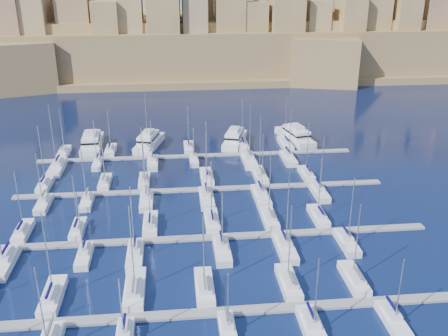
{
  "coord_description": "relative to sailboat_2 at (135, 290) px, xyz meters",
  "views": [
    {
      "loc": [
        -5.76,
        -93.93,
        47.45
      ],
      "look_at": [
        4.61,
        6.0,
        6.88
      ],
      "focal_mm": 40.0,
      "sensor_mm": 36.0,
      "label": 1
    }
  ],
  "objects": [
    {
      "name": "sailboat_1",
      "position": [
        -12.41,
        -0.39,
        -0.01
      ],
      "size": [
        2.88,
        9.58,
        15.06
      ],
      "color": "silver",
      "rests_on": "ground"
    },
    {
      "name": "sailboat_26",
      "position": [
        -0.42,
        43.02,
        -0.03
      ],
      "size": [
        2.51,
        8.37,
        14.04
      ],
      "color": "silver",
      "rests_on": "ground"
    },
    {
      "name": "sailboat_2",
      "position": [
        0.0,
        0.0,
        0.0
      ],
      "size": [
        3.11,
        10.37,
        15.28
      ],
      "color": "silver",
      "rests_on": "ground"
    },
    {
      "name": "motor_yacht_d",
      "position": [
        42.29,
        69.94,
        0.96
      ],
      "size": [
        8.81,
        18.38,
        5.25
      ],
      "color": "silver",
      "rests_on": "ground"
    },
    {
      "name": "sailboat_39",
      "position": [
        10.89,
        65.25,
        -0.03
      ],
      "size": [
        2.65,
        8.85,
        12.78
      ],
      "color": "silver",
      "rests_on": "ground"
    },
    {
      "name": "pontoon_far",
      "position": [
        12.92,
        59.94,
        -0.57
      ],
      "size": [
        84.0,
        2.0,
        0.4
      ],
      "primitive_type": "cube",
      "color": "slate",
      "rests_on": "ground"
    },
    {
      "name": "sailboat_38",
      "position": [
        -0.43,
        65.75,
        0.0
      ],
      "size": [
        2.96,
        9.86,
        16.33
      ],
      "color": "silver",
      "rests_on": "ground"
    },
    {
      "name": "sailboat_44",
      "position": [
        1.23,
        54.59,
        -0.04
      ],
      "size": [
        2.67,
        8.91,
        12.41
      ],
      "color": "silver",
      "rests_on": "ground"
    },
    {
      "name": "motor_yacht_c",
      "position": [
        24.22,
        68.95,
        0.96
      ],
      "size": [
        9.16,
        16.3,
        5.25
      ],
      "color": "silver",
      "rests_on": "ground"
    },
    {
      "name": "pontoon_near",
      "position": [
        12.92,
        -6.06,
        -0.57
      ],
      "size": [
        84.0,
        2.0,
        0.4
      ],
      "primitive_type": "cube",
      "color": "slate",
      "rests_on": "ground"
    },
    {
      "name": "sailboat_16",
      "position": [
        25.31,
        21.4,
        -0.01
      ],
      "size": [
        2.74,
        9.15,
        15.11
      ],
      "color": "silver",
      "rests_on": "ground"
    },
    {
      "name": "sailboat_25",
      "position": [
        -9.54,
        43.08,
        -0.03
      ],
      "size": [
        2.55,
        8.49,
        13.18
      ],
      "color": "silver",
      "rests_on": "ground"
    },
    {
      "name": "sailboat_28",
      "position": [
        27.2,
        43.62,
        0.0
      ],
      "size": [
        2.88,
        9.61,
        16.11
      ],
      "color": "silver",
      "rests_on": "ground"
    },
    {
      "name": "motor_yacht_a",
      "position": [
        -16.14,
        69.83,
        0.96
      ],
      "size": [
        6.07,
        17.69,
        5.25
      ],
      "color": "silver",
      "rests_on": "ground"
    },
    {
      "name": "sailboat_35",
      "position": [
        38.79,
        32.52,
        -0.02
      ],
      "size": [
        2.72,
        9.07,
        14.53
      ],
      "color": "silver",
      "rests_on": "ground"
    },
    {
      "name": "sailboat_11",
      "position": [
        37.1,
        -11.02,
        -0.05
      ],
      "size": [
        2.44,
        8.14,
        11.44
      ],
      "color": "silver",
      "rests_on": "ground"
    },
    {
      "name": "sailboat_31",
      "position": [
        -12.14,
        33.12,
        -0.04
      ],
      "size": [
        2.35,
        7.84,
        13.25
      ],
      "color": "silver",
      "rests_on": "ground"
    },
    {
      "name": "sailboat_34",
      "position": [
        25.48,
        31.9,
        0.0
      ],
      "size": [
        3.1,
        10.32,
        15.48
      ],
      "color": "silver",
      "rests_on": "ground"
    },
    {
      "name": "sailboat_41",
      "position": [
        38.41,
        65.81,
        -0.01
      ],
      "size": [
        3.0,
        9.99,
        14.4
      ],
      "color": "silver",
      "rests_on": "ground"
    },
    {
      "name": "sailboat_21",
      "position": [
        14.71,
        10.4,
        -0.03
      ],
      "size": [
        2.8,
        9.32,
        12.51
      ],
      "color": "silver",
      "rests_on": "ground"
    },
    {
      "name": "sailboat_37",
      "position": [
        -10.58,
        65.21,
        -0.04
      ],
      "size": [
        2.63,
        8.77,
        12.0
      ],
      "color": "silver",
      "rests_on": "ground"
    },
    {
      "name": "sailboat_32",
      "position": [
        0.54,
        32.39,
        -0.01
      ],
      "size": [
        2.8,
        9.34,
        14.76
      ],
      "color": "silver",
      "rests_on": "ground"
    },
    {
      "name": "pontoon_mid_near",
      "position": [
        12.92,
        15.94,
        -0.57
      ],
      "size": [
        84.0,
        2.0,
        0.4
      ],
      "primitive_type": "cube",
      "color": "slate",
      "rests_on": "ground"
    },
    {
      "name": "sailboat_13",
      "position": [
        -12.08,
        20.81,
        -0.05
      ],
      "size": [
        2.38,
        7.94,
        11.93
      ],
      "color": "silver",
      "rests_on": "ground"
    },
    {
      "name": "sailboat_23",
      "position": [
        37.7,
        10.68,
        -0.03
      ],
      "size": [
        2.62,
        8.73,
        13.95
      ],
      "color": "silver",
      "rests_on": "ground"
    },
    {
      "name": "sailboat_9",
      "position": [
        13.38,
        -10.71,
        -0.07
      ],
      "size": [
        2.25,
        7.51,
        10.57
      ],
      "color": "silver",
      "rests_on": "ground"
    },
    {
      "name": "sailboat_17",
      "position": [
        35.4,
        21.23,
        -0.03
      ],
      "size": [
        2.64,
        8.8,
        13.28
      ],
      "color": "silver",
      "rests_on": "ground"
    },
    {
      "name": "sailboat_36",
      "position": [
        -23.02,
        65.09,
        -0.04
      ],
      "size": [
        2.56,
        8.52,
        13.0
      ],
      "color": "silver",
      "rests_on": "ground"
    },
    {
      "name": "sailboat_45",
      "position": [
        11.86,
        55.33,
        -0.07
      ],
      "size": [
        2.22,
        7.41,
        10.02
      ],
      "color": "silver",
      "rests_on": "ground"
    },
    {
      "name": "ground",
      "position": [
        12.92,
        27.94,
        -0.77
      ],
      "size": [
        600.0,
        600.0,
        0.0
      ],
      "primitive_type": "plane",
      "color": "black",
      "rests_on": "ground"
    },
    {
      "name": "sailboat_33",
      "position": [
        13.51,
        32.15,
        -0.0
      ],
      "size": [
        2.95,
        9.82,
        15.84
      ],
      "color": "silver",
      "rests_on": "ground"
    },
    {
      "name": "sailboat_4",
      "position": [
        24.29,
        -0.58,
        -0.02
      ],
      "size": [
        2.76,
        9.19,
        14.37
      ],
      "color": "silver",
      "rests_on": "ground"
    },
    {
      "name": "sailboat_42",
      "position": [
        -22.53,
        53.71,
        0.02
      ],
      "size": [
        3.22,
        10.72,
        17.4
      ],
      "color": "silver",
      "rests_on": "ground"
    },
    {
      "name": "sailboat_14",
      "position": [
        1.72,
        21.42,
        -0.02
      ],
      "size": [
        2.76,
        9.2,
        14.57
      ],
      "color": "silver",
      "rests_on": "ground"
    },
    {
      "name": "sailboat_10",
      "position": [
        25.17,
        -11.53,
        -0.03
      ],
      "size": [
        2.75,
        9.17,
        12.75
      ],
      "color": "silver",
      "rests_on": "ground"
    },
    {
      "name": "sailboat_15",
      "position": [
        13.79,
        21.43,
        -0.03
      ],
      "size": [
        2.77,
        9.22,
        13.47
      ],
      "color": "silver",
      "rests_on": "ground"
    },
    {
      "name": "sailboat_43",
      "position": [
        -12.79,
        55.35,
        -0.04
      ],
      "size": [
        2.21,
        7.36,
        12.65
      ],
      "color": "silver",
      "rests_on": "ground"
    },
    {
      "name": "sailboat_18",
      "position": [
        -22.52,
        10.1,
        -0.02
      ],
      "size": [
        2.98,
        9.92,
        13.71
      ],
      "color": "silver",
      "rests_on": "ground"
    },
    {
      "name": "sailboat_5",
      "position": [
        35.05,
        -0.64,
        -0.02
      ],
      "size": [
        2.72,
        9.07,
        14.12
      ],
      "color": "silver",
      "rests_on": "ground"
    },
    {
      "name": "sailboat_29",
      "position": [
        38.67,
        43.13,
        -0.03
      ],
      "size": [
        2.58,
        8.6,
        13.94
      ],
      "color": "silver",
      "rests_on": "ground"
    },
    {
      "name": "sailboat_27",
      "position": [
        14.38,
        43.7,
        -0.01
      ],
      "size": [
        2.93,
        9.76,
        14.64
      ],
      "color": "silver",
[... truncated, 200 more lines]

